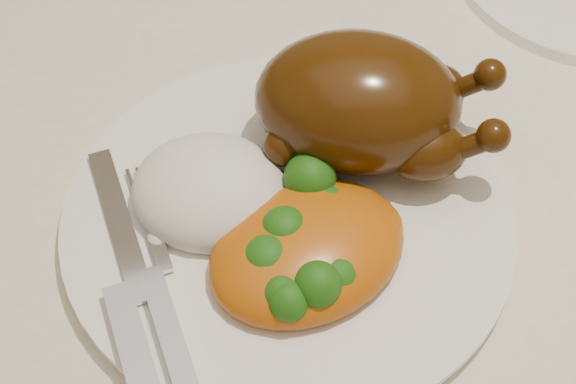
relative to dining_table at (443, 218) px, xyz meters
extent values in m
cube|color=brown|center=(0.00, 0.00, 0.07)|extent=(1.60, 0.90, 0.04)
cube|color=beige|center=(0.00, 0.00, 0.10)|extent=(1.72, 1.02, 0.01)
cylinder|color=white|center=(-0.15, -0.05, 0.11)|extent=(0.31, 0.31, 0.01)
ellipsoid|color=#3E2006|center=(-0.09, 0.00, 0.16)|extent=(0.17, 0.15, 0.09)
ellipsoid|color=#3E2006|center=(-0.10, -0.01, 0.18)|extent=(0.08, 0.07, 0.04)
ellipsoid|color=#3E2006|center=(-0.05, -0.05, 0.15)|extent=(0.05, 0.04, 0.04)
sphere|color=#3E2006|center=(-0.01, -0.06, 0.17)|extent=(0.02, 0.02, 0.02)
ellipsoid|color=#3E2006|center=(-0.03, 0.01, 0.15)|extent=(0.05, 0.04, 0.04)
sphere|color=#3E2006|center=(0.01, -0.01, 0.17)|extent=(0.02, 0.02, 0.02)
sphere|color=#3E2006|center=(-0.14, -0.02, 0.14)|extent=(0.03, 0.03, 0.03)
sphere|color=#3E2006|center=(-0.12, 0.04, 0.14)|extent=(0.03, 0.03, 0.03)
ellipsoid|color=white|center=(-0.20, -0.03, 0.13)|extent=(0.14, 0.13, 0.06)
ellipsoid|color=#CC540D|center=(-0.14, -0.09, 0.13)|extent=(0.16, 0.14, 0.05)
ellipsoid|color=#CC540D|center=(-0.11, -0.08, 0.13)|extent=(0.06, 0.05, 0.03)
ellipsoid|color=#16420B|center=(-0.14, -0.13, 0.14)|extent=(0.03, 0.03, 0.03)
ellipsoid|color=#16420B|center=(-0.13, -0.05, 0.14)|extent=(0.04, 0.04, 0.04)
ellipsoid|color=#16420B|center=(-0.13, -0.12, 0.13)|extent=(0.03, 0.03, 0.03)
ellipsoid|color=#16420B|center=(-0.17, -0.13, 0.13)|extent=(0.03, 0.03, 0.03)
ellipsoid|color=#16420B|center=(-0.17, -0.11, 0.13)|extent=(0.04, 0.04, 0.03)
ellipsoid|color=#16420B|center=(-0.12, -0.07, 0.13)|extent=(0.02, 0.02, 0.02)
ellipsoid|color=#16420B|center=(-0.16, -0.08, 0.14)|extent=(0.03, 0.03, 0.03)
ellipsoid|color=#16420B|center=(-0.12, -0.09, 0.13)|extent=(0.03, 0.03, 0.03)
ellipsoid|color=#16420B|center=(-0.16, -0.13, 0.13)|extent=(0.03, 0.03, 0.03)
ellipsoid|color=#16420B|center=(-0.17, -0.10, 0.13)|extent=(0.03, 0.03, 0.03)
cube|color=silver|center=(-0.26, -0.04, 0.12)|extent=(0.03, 0.13, 0.00)
cube|color=silver|center=(-0.26, -0.13, 0.12)|extent=(0.03, 0.08, 0.01)
cube|color=silver|center=(-0.24, -0.13, 0.12)|extent=(0.03, 0.09, 0.01)
cube|color=silver|center=(-0.24, -0.04, 0.12)|extent=(0.03, 0.09, 0.00)
camera|label=1|loc=(-0.22, -0.38, 0.54)|focal=50.00mm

